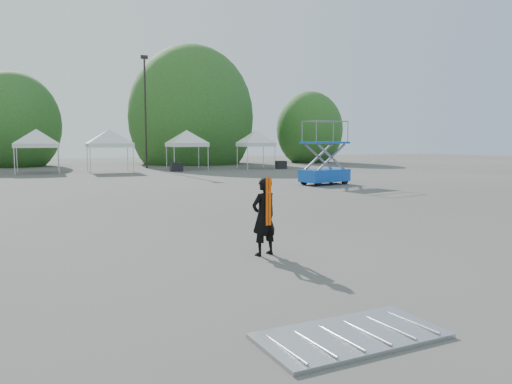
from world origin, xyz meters
name	(u,v)px	position (x,y,z in m)	size (l,w,h in m)	color
ground	(245,232)	(0.00, 0.00, 0.00)	(120.00, 120.00, 0.00)	#474442
light_pole_east	(145,105)	(3.00, 32.00, 5.52)	(0.60, 0.25, 9.80)	black
tree_mid_w	(13,125)	(-8.00, 40.00, 3.93)	(4.16, 4.16, 6.33)	#382314
tree_mid_e	(191,118)	(9.00, 39.00, 4.84)	(5.12, 5.12, 7.79)	#382314
tree_far_e	(309,130)	(22.00, 37.00, 3.63)	(3.84, 3.84, 5.84)	#382314
tent_d	(36,133)	(-5.78, 28.65, 3.06)	(4.49, 4.49, 3.88)	silver
tent_e	(109,133)	(-0.56, 27.95, 3.06)	(4.74, 4.74, 3.88)	silver
tent_f	(187,133)	(5.89, 28.99, 3.06)	(4.35, 4.35, 3.88)	silver
tent_g	(256,134)	(11.86, 28.09, 3.06)	(3.88, 3.88, 3.88)	silver
man	(264,216)	(-0.59, -2.68, 0.86)	(0.72, 0.58, 1.72)	black
scissor_lift	(325,153)	(9.43, 11.95, 1.80)	(3.01, 1.99, 3.56)	#0E5BB8
barrier_left	(351,335)	(-1.37, -7.31, 0.04)	(2.48, 1.36, 0.08)	#A7AAAF
crate_mid	(177,167)	(4.41, 26.53, 0.36)	(0.92, 0.72, 0.72)	black
crate_east	(281,165)	(13.66, 26.73, 0.35)	(0.89, 0.69, 0.69)	black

